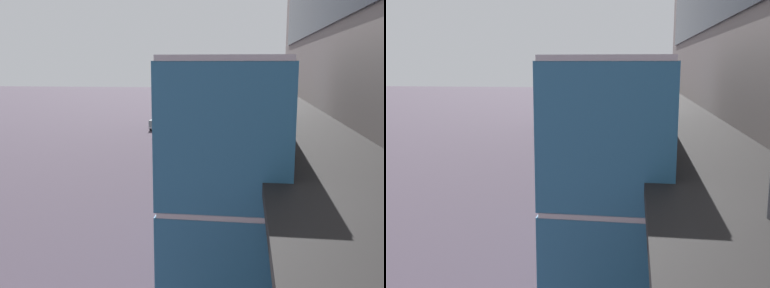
% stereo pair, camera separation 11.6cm
% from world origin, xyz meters
% --- Properties ---
extents(transit_bus_kerbside_front, '(2.91, 11.30, 6.27)m').
position_xyz_m(transit_bus_kerbside_front, '(4.10, 11.43, 3.37)').
color(transit_bus_kerbside_front, teal).
rests_on(transit_bus_kerbside_front, ground).
extents(sedan_oncoming_rear, '(1.98, 4.34, 1.48)m').
position_xyz_m(sedan_oncoming_rear, '(-3.69, 39.22, 0.74)').
color(sedan_oncoming_rear, gray).
rests_on(sedan_oncoming_rear, ground).
extents(sedan_trailing_near, '(2.01, 4.99, 1.67)m').
position_xyz_m(sedan_trailing_near, '(3.64, 59.42, 0.82)').
color(sedan_trailing_near, '#AC2812').
rests_on(sedan_trailing_near, ground).
extents(sedan_lead_mid, '(1.97, 4.73, 1.61)m').
position_xyz_m(sedan_lead_mid, '(3.97, 29.24, 0.79)').
color(sedan_lead_mid, beige).
rests_on(sedan_lead_mid, ground).
extents(sedan_oncoming_front, '(2.09, 4.93, 1.48)m').
position_xyz_m(sedan_oncoming_front, '(4.36, 47.73, 0.74)').
color(sedan_oncoming_front, black).
rests_on(sedan_oncoming_front, ground).
extents(street_lamp, '(1.50, 0.28, 7.73)m').
position_xyz_m(street_lamp, '(6.38, 4.20, 4.60)').
color(street_lamp, '#4C4C51').
rests_on(street_lamp, sidewalk_kerb).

